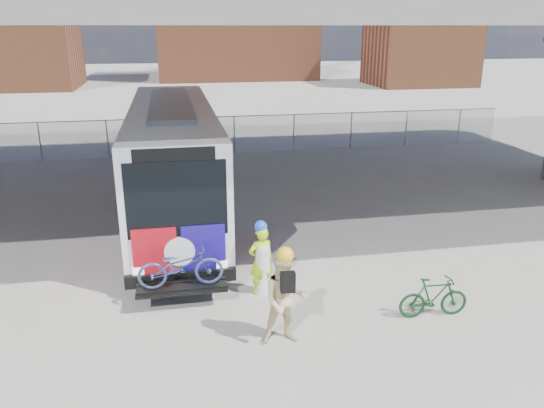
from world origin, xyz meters
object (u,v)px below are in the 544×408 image
object	(u,v)px
cyclist_tan	(285,298)
bike_parked	(434,297)
bus	(173,150)
cyclist_hivis	(261,259)
bollard	(263,266)

from	to	relation	value
cyclist_tan	bike_parked	distance (m)	3.40
bus	bike_parked	bearing A→B (deg)	-56.69
cyclist_hivis	bike_parked	distance (m)	3.90
bus	cyclist_tan	bearing A→B (deg)	-76.90
cyclist_hivis	bike_parked	size ratio (longest dim) A/B	1.19
bollard	cyclist_hivis	xyz separation A→B (m)	(-0.04, 0.00, 0.19)
cyclist_tan	bollard	bearing A→B (deg)	95.05
cyclist_hivis	cyclist_tan	distance (m)	2.10
bus	cyclist_tan	distance (m)	8.71
cyclist_hivis	bike_parked	world-z (taller)	cyclist_hivis
bollard	cyclist_hivis	size ratio (longest dim) A/B	0.70
cyclist_hivis	cyclist_tan	world-z (taller)	cyclist_tan
bus	bike_parked	world-z (taller)	bus
bollard	cyclist_hivis	distance (m)	0.19
bus	bike_parked	distance (m)	9.79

